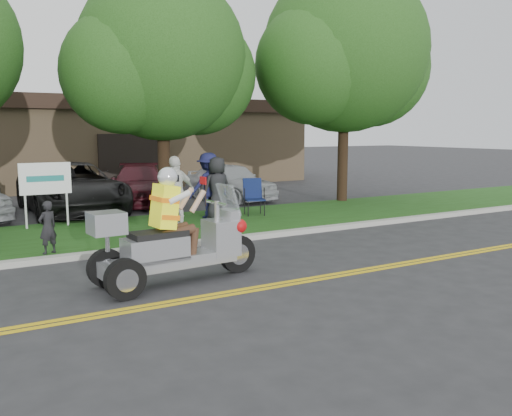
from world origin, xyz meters
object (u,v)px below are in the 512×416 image
spectator_adult_right (176,192)px  parked_car_far_right (230,181)px  parked_car_right (139,184)px  trike_scooter (172,243)px  parked_car_mid (71,188)px  lawn_chair_b (253,194)px

spectator_adult_right → parked_car_far_right: 6.41m
spectator_adult_right → parked_car_right: spectator_adult_right is taller
trike_scooter → parked_car_far_right: (5.90, 9.28, 0.01)m
parked_car_mid → parked_car_far_right: (5.72, 0.33, -0.09)m
spectator_adult_right → lawn_chair_b: bearing=-173.4°
trike_scooter → lawn_chair_b: 6.99m
spectator_adult_right → parked_car_right: 5.74m
trike_scooter → parked_car_mid: 8.95m
lawn_chair_b → parked_car_right: size_ratio=0.23×
lawn_chair_b → spectator_adult_right: (-2.77, -0.92, 0.32)m
parked_car_right → parked_car_far_right: (3.20, -0.74, 0.02)m
trike_scooter → spectator_adult_right: 4.73m
spectator_adult_right → parked_car_far_right: spectator_adult_right is taller
parked_car_far_right → parked_car_right: bearing=157.2°
parked_car_right → parked_car_far_right: 3.28m
parked_car_mid → parked_car_right: parked_car_mid is taller
parked_car_mid → parked_car_far_right: 5.73m
trike_scooter → lawn_chair_b: bearing=44.5°
trike_scooter → spectator_adult_right: size_ratio=1.65×
lawn_chair_b → parked_car_far_right: 4.22m
parked_car_mid → parked_car_right: (2.52, 1.07, -0.11)m
trike_scooter → parked_car_far_right: 10.99m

